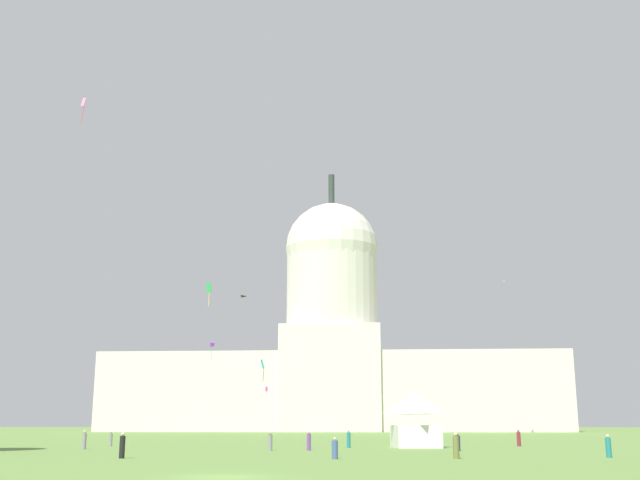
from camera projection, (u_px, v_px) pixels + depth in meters
ground_plane at (223, 477)px, 36.16m from camera, size 800.00×800.00×0.00m
capitol_building at (332, 353)px, 222.09m from camera, size 129.25×27.51×75.33m
event_tent at (415, 419)px, 79.00m from camera, size 5.35×6.64×5.54m
person_navy_front_right at (458, 443)px, 69.86m from camera, size 0.64×0.64×1.54m
person_grey_front_center at (111, 439)px, 83.19m from camera, size 0.41×0.41×1.52m
person_purple_back_center at (309, 442)px, 70.67m from camera, size 0.41×0.41×1.70m
person_denim_mid_right at (335, 449)px, 53.97m from camera, size 0.59×0.59×1.48m
person_maroon_mid_center at (519, 439)px, 82.83m from camera, size 0.55×0.55×1.73m
person_olive_near_tree_west at (456, 447)px, 54.51m from camera, size 0.60×0.60×1.80m
person_teal_deep_crowd at (349, 440)px, 77.81m from camera, size 0.52×0.52×1.72m
person_teal_aisle_center at (608, 447)px, 56.20m from camera, size 0.55×0.55×1.63m
person_grey_back_right at (270, 442)px, 70.32m from camera, size 0.58×0.58×1.62m
person_black_lawn_far_right at (122, 446)px, 55.05m from camera, size 0.44×0.44×1.80m
person_grey_back_left at (84, 440)px, 73.97m from camera, size 0.41×0.41×1.76m
kite_green_mid at (209, 289)px, 113.24m from camera, size 0.92×0.61×3.54m
kite_white_mid at (506, 282)px, 183.60m from camera, size 1.30×1.59×0.18m
kite_magenta_low at (266, 390)px, 195.69m from camera, size 0.57×0.23×2.59m
kite_violet_low at (212, 344)px, 143.79m from camera, size 0.92×0.97×3.59m
kite_black_mid at (241, 297)px, 132.46m from camera, size 1.47×1.54×0.33m
kite_pink_high at (83, 105)px, 104.31m from camera, size 0.81×0.41×3.73m
kite_cyan_low at (263, 365)px, 111.28m from camera, size 0.76×0.86×3.19m
kite_yellow_low at (204, 389)px, 186.16m from camera, size 1.17×1.09×0.16m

